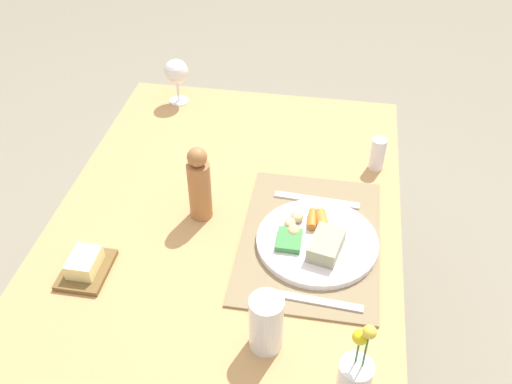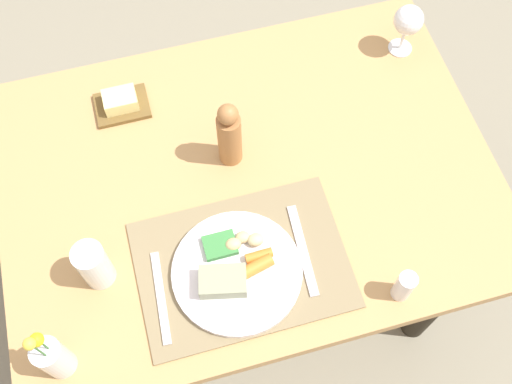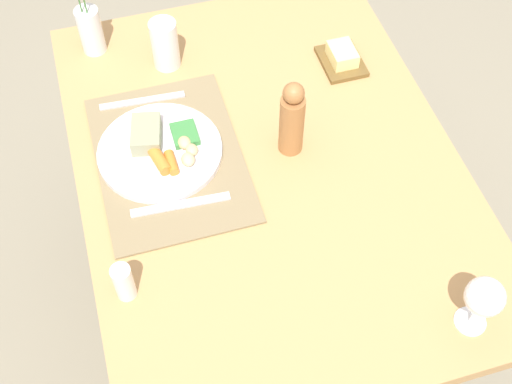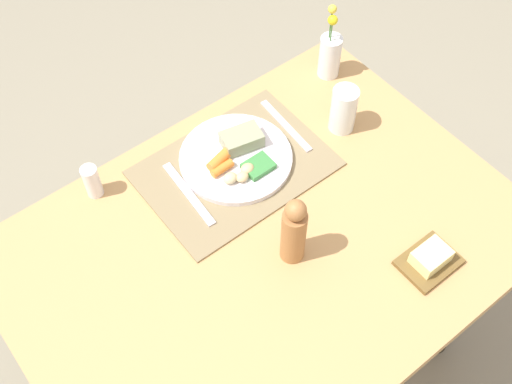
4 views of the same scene
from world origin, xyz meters
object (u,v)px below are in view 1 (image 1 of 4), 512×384
dinner_plate (316,240)px  salt_shaker (378,154)px  dining_table (230,246)px  wine_glass (176,73)px  butter_dish (85,266)px  water_tumbler (266,326)px  knife (317,200)px  flower_vase (354,383)px  fork (314,300)px  pepper_mill (199,185)px

dinner_plate → salt_shaker: salt_shaker is taller
dining_table → wine_glass: bearing=28.2°
salt_shaker → butter_dish: (-0.48, 0.63, -0.03)m
butter_dish → water_tumbler: 0.44m
knife → flower_vase: size_ratio=0.95×
knife → fork: bearing=-172.6°
water_tumbler → dining_table: bearing=22.2°
dining_table → salt_shaker: 0.46m
salt_shaker → wine_glass: size_ratio=0.64×
flower_vase → water_tumbler: bearing=58.2°
fork → butter_dish: (0.01, 0.50, 0.01)m
butter_dish → pepper_mill: pepper_mill is taller
flower_vase → dining_table: bearing=33.9°
dining_table → flower_vase: flower_vase is taller
fork → dining_table: bearing=46.5°
dinner_plate → butter_dish: 0.52m
dinner_plate → salt_shaker: 0.35m
pepper_mill → flower_vase: (-0.45, -0.38, -0.02)m
knife → pepper_mill: 0.30m
dining_table → flower_vase: (-0.47, -0.32, 0.20)m
butter_dish → wine_glass: bearing=-0.8°
dining_table → knife: size_ratio=5.38×
dinner_plate → pepper_mill: 0.30m
dining_table → water_tumbler: water_tumbler is taller
water_tumbler → butter_dish: bearing=74.0°
dining_table → dinner_plate: dinner_plate is taller
dinner_plate → water_tumbler: 0.29m
wine_glass → fork: bearing=-146.1°
dining_table → salt_shaker: (0.24, -0.36, 0.17)m
fork → knife: size_ratio=0.95×
pepper_mill → water_tumbler: size_ratio=1.55×
dinner_plate → flower_vase: bearing=-166.5°
knife → pepper_mill: pepper_mill is taller
butter_dish → flower_vase: size_ratio=0.58×
wine_glass → salt_shaker: bearing=-111.6°
salt_shaker → flower_vase: size_ratio=0.40×
pepper_mill → wine_glass: size_ratio=1.39×
knife → flower_vase: flower_vase is taller
fork → butter_dish: butter_dish is taller
butter_dish → knife: bearing=-56.8°
butter_dish → wine_glass: (0.73, -0.01, 0.08)m
wine_glass → dining_table: bearing=-151.8°
dinner_plate → fork: size_ratio=1.38×
dining_table → flower_vase: bearing=-146.1°
dining_table → flower_vase: size_ratio=5.08×
knife → salt_shaker: (0.17, -0.15, 0.04)m
knife → salt_shaker: salt_shaker is taller
water_tumbler → wine_glass: bearing=25.7°
pepper_mill → salt_shaker: bearing=-58.1°
fork → butter_dish: 0.50m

